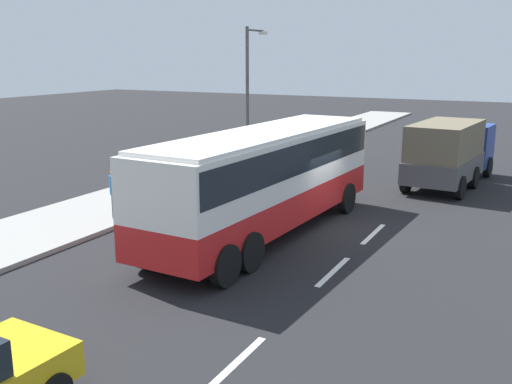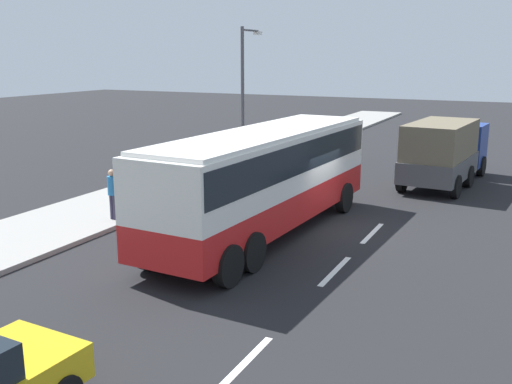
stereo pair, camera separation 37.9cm
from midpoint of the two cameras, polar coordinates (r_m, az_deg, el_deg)
ground_plane at (r=19.91m, az=7.30°, el=-3.42°), size 120.00×120.00×0.00m
sidewalk_curb at (r=23.78m, az=-11.37°, el=-0.63°), size 80.00×4.00×0.15m
lane_centreline at (r=16.15m, az=8.48°, el=-7.45°), size 27.80×0.16×0.01m
coach_bus at (r=18.41m, az=1.55°, el=2.03°), size 11.07×3.25×3.37m
cargo_truck at (r=27.29m, az=18.83°, el=3.87°), size 7.22×3.06×2.87m
car_white_minivan at (r=32.54m, az=6.78°, el=4.60°), size 4.09×2.07×1.58m
pedestrian_near_curb at (r=30.89m, az=0.36°, el=4.72°), size 0.32×0.32×1.64m
pedestrian_at_crossing at (r=20.53m, az=-13.14°, el=0.20°), size 0.32×0.32×1.75m
street_lamp at (r=28.08m, az=-0.25°, el=10.02°), size 1.98×0.24×6.80m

